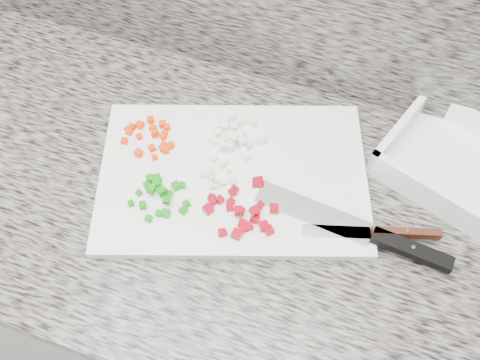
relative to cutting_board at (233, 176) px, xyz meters
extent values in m
cube|color=beige|center=(-0.11, -0.04, -0.48)|extent=(3.92, 0.62, 0.86)
cube|color=slate|center=(-0.11, -0.04, -0.03)|extent=(3.96, 0.64, 0.04)
cube|color=white|center=(0.00, 0.00, 0.00)|extent=(0.54, 0.45, 0.02)
cube|color=#F13B05|center=(-0.21, 0.03, 0.01)|extent=(0.01, 0.01, 0.01)
cube|color=#F13B05|center=(-0.21, 0.00, 0.01)|extent=(0.01, 0.01, 0.01)
cube|color=#F13B05|center=(-0.17, -0.02, 0.01)|extent=(0.01, 0.01, 0.01)
cube|color=#F13B05|center=(-0.22, 0.02, 0.01)|extent=(0.01, 0.01, 0.01)
cube|color=#F13B05|center=(-0.14, 0.01, 0.01)|extent=(0.02, 0.02, 0.01)
cube|color=#F13B05|center=(-0.16, 0.03, 0.02)|extent=(0.01, 0.01, 0.01)
cube|color=#F13B05|center=(-0.15, 0.04, 0.01)|extent=(0.01, 0.01, 0.01)
cube|color=#F13B05|center=(-0.13, 0.01, 0.01)|extent=(0.01, 0.01, 0.01)
cube|color=#F13B05|center=(-0.15, 0.05, 0.01)|extent=(0.01, 0.01, 0.01)
cube|color=#F13B05|center=(-0.14, 0.01, 0.01)|extent=(0.01, 0.01, 0.01)
cube|color=#F13B05|center=(-0.20, 0.04, 0.01)|extent=(0.01, 0.01, 0.01)
cube|color=#F13B05|center=(-0.18, 0.06, 0.01)|extent=(0.02, 0.02, 0.01)
cube|color=#F13B05|center=(-0.16, 0.03, 0.01)|extent=(0.01, 0.01, 0.01)
cube|color=#F13B05|center=(-0.19, 0.02, 0.01)|extent=(0.01, 0.01, 0.01)
cube|color=#F13B05|center=(-0.15, 0.00, 0.01)|extent=(0.02, 0.02, 0.01)
cube|color=#F13B05|center=(-0.13, 0.02, 0.01)|extent=(0.01, 0.01, 0.01)
cube|color=#F13B05|center=(-0.17, 0.04, 0.01)|extent=(0.01, 0.01, 0.01)
cube|color=#F13B05|center=(-0.13, 0.00, 0.01)|extent=(0.01, 0.01, 0.01)
cube|color=#F13B05|center=(-0.13, 0.00, 0.01)|extent=(0.01, 0.01, 0.01)
cube|color=#F13B05|center=(-0.14, -0.02, 0.01)|extent=(0.01, 0.01, 0.01)
cube|color=#F13B05|center=(-0.15, 0.03, 0.01)|extent=(0.01, 0.01, 0.01)
cube|color=#F13B05|center=(-0.21, 0.02, 0.01)|extent=(0.01, 0.01, 0.01)
cube|color=#F13B05|center=(-0.16, 0.06, 0.01)|extent=(0.02, 0.02, 0.01)
cube|color=white|center=(-0.05, 0.11, 0.01)|extent=(0.02, 0.02, 0.01)
cube|color=white|center=(-0.01, 0.12, 0.01)|extent=(0.01, 0.01, 0.01)
cube|color=white|center=(-0.04, 0.01, 0.01)|extent=(0.01, 0.01, 0.01)
cube|color=white|center=(-0.03, 0.09, 0.02)|extent=(0.01, 0.01, 0.01)
cube|color=white|center=(0.01, 0.04, 0.01)|extent=(0.02, 0.02, 0.01)
cube|color=white|center=(0.02, 0.08, 0.01)|extent=(0.01, 0.01, 0.01)
cube|color=white|center=(-0.04, 0.06, 0.01)|extent=(0.02, 0.02, 0.01)
cube|color=white|center=(-0.02, 0.07, 0.01)|extent=(0.02, 0.02, 0.01)
cube|color=white|center=(0.00, 0.06, 0.02)|extent=(0.02, 0.02, 0.01)
cube|color=white|center=(-0.06, 0.06, 0.01)|extent=(0.01, 0.01, 0.01)
cube|color=white|center=(-0.05, 0.10, 0.01)|extent=(0.02, 0.02, 0.01)
cube|color=white|center=(-0.03, 0.04, 0.02)|extent=(0.02, 0.02, 0.01)
cube|color=white|center=(-0.02, 0.06, 0.02)|extent=(0.02, 0.02, 0.01)
cube|color=white|center=(-0.01, 0.07, 0.02)|extent=(0.02, 0.02, 0.01)
cube|color=white|center=(0.02, 0.08, 0.01)|extent=(0.02, 0.02, 0.01)
cube|color=white|center=(-0.02, 0.01, 0.01)|extent=(0.01, 0.01, 0.01)
cube|color=white|center=(0.00, 0.11, 0.01)|extent=(0.02, 0.02, 0.01)
cube|color=white|center=(-0.02, 0.11, 0.02)|extent=(0.02, 0.02, 0.01)
cube|color=white|center=(0.01, 0.07, 0.01)|extent=(0.01, 0.01, 0.01)
cube|color=white|center=(-0.05, 0.09, 0.01)|extent=(0.02, 0.02, 0.01)
cube|color=white|center=(-0.06, 0.09, 0.01)|extent=(0.02, 0.02, 0.01)
cube|color=white|center=(-0.02, 0.09, 0.01)|extent=(0.01, 0.01, 0.01)
cube|color=white|center=(0.00, 0.05, 0.01)|extent=(0.02, 0.02, 0.01)
cube|color=white|center=(-0.02, 0.04, 0.02)|extent=(0.01, 0.01, 0.01)
cube|color=white|center=(-0.05, 0.07, 0.01)|extent=(0.01, 0.01, 0.01)
cube|color=white|center=(-0.05, 0.05, 0.01)|extent=(0.01, 0.01, 0.01)
cube|color=white|center=(0.02, 0.08, 0.02)|extent=(0.02, 0.02, 0.01)
cube|color=#0D810B|center=(-0.08, -0.10, 0.02)|extent=(0.01, 0.01, 0.01)
cube|color=#0D810B|center=(-0.12, -0.06, 0.01)|extent=(0.02, 0.02, 0.01)
cube|color=#0D810B|center=(-0.14, -0.12, 0.01)|extent=(0.01, 0.01, 0.01)
cube|color=#0D810B|center=(-0.10, -0.08, 0.01)|extent=(0.02, 0.02, 0.01)
cube|color=#0D810B|center=(-0.09, -0.12, 0.01)|extent=(0.01, 0.01, 0.01)
cube|color=#0D810B|center=(-0.10, -0.08, 0.02)|extent=(0.02, 0.02, 0.01)
cube|color=#0D810B|center=(-0.13, -0.08, 0.01)|extent=(0.02, 0.02, 0.01)
cube|color=#0D810B|center=(-0.12, -0.09, 0.02)|extent=(0.01, 0.01, 0.01)
cube|color=#0D810B|center=(-0.10, -0.13, 0.01)|extent=(0.01, 0.01, 0.01)
cube|color=#0D810B|center=(-0.12, -0.11, 0.01)|extent=(0.01, 0.01, 0.01)
cube|color=#0D810B|center=(-0.12, -0.07, 0.01)|extent=(0.02, 0.02, 0.01)
cube|color=#0D810B|center=(-0.05, -0.10, 0.01)|extent=(0.01, 0.01, 0.01)
cube|color=#0D810B|center=(-0.09, -0.08, 0.01)|extent=(0.01, 0.01, 0.01)
cube|color=#0D810B|center=(-0.05, -0.09, 0.01)|extent=(0.01, 0.01, 0.01)
cube|color=#0D810B|center=(-0.08, -0.11, 0.01)|extent=(0.01, 0.01, 0.01)
cube|color=#0D810B|center=(-0.13, -0.06, 0.01)|extent=(0.02, 0.02, 0.01)
cube|color=#0D810B|center=(-0.12, -0.11, 0.01)|extent=(0.02, 0.02, 0.01)
cube|color=#0D810B|center=(-0.14, -0.09, 0.01)|extent=(0.01, 0.01, 0.01)
cube|color=#0D810B|center=(-0.08, -0.06, 0.01)|extent=(0.02, 0.02, 0.01)
cube|color=#0D810B|center=(-0.07, -0.05, 0.01)|extent=(0.01, 0.01, 0.01)
cube|color=#9F0211|center=(0.01, -0.03, 0.01)|extent=(0.01, 0.01, 0.01)
cube|color=#9F0211|center=(0.04, -0.08, 0.02)|extent=(0.02, 0.02, 0.01)
cube|color=#9F0211|center=(0.05, -0.01, 0.02)|extent=(0.02, 0.02, 0.01)
cube|color=#9F0211|center=(0.06, -0.09, 0.01)|extent=(0.02, 0.02, 0.01)
cube|color=#9F0211|center=(0.07, -0.07, 0.01)|extent=(0.01, 0.01, 0.01)
cube|color=#9F0211|center=(0.05, 0.00, 0.01)|extent=(0.02, 0.02, 0.01)
cube|color=#9F0211|center=(0.02, -0.12, 0.01)|extent=(0.02, 0.02, 0.01)
cube|color=#9F0211|center=(0.00, -0.06, 0.01)|extent=(0.02, 0.02, 0.01)
cube|color=#9F0211|center=(0.06, -0.07, 0.03)|extent=(0.02, 0.02, 0.01)
cube|color=#9F0211|center=(0.05, -0.10, 0.01)|extent=(0.01, 0.01, 0.01)
cube|color=#9F0211|center=(0.02, -0.07, 0.01)|extent=(0.02, 0.02, 0.01)
cube|color=#9F0211|center=(0.01, -0.04, 0.01)|extent=(0.02, 0.02, 0.01)
cube|color=#9F0211|center=(0.09, -0.09, 0.01)|extent=(0.02, 0.02, 0.01)
cube|color=#9F0211|center=(-0.01, -0.07, 0.01)|extent=(0.02, 0.02, 0.01)
cube|color=#9F0211|center=(0.07, -0.05, 0.01)|extent=(0.01, 0.01, 0.01)
cube|color=#9F0211|center=(-0.01, -0.08, 0.02)|extent=(0.02, 0.02, 0.01)
cube|color=#9F0211|center=(-0.02, -0.06, 0.01)|extent=(0.01, 0.01, 0.01)
cube|color=#9F0211|center=(0.04, -0.07, 0.02)|extent=(0.02, 0.02, 0.01)
cube|color=#9F0211|center=(0.05, -0.11, 0.02)|extent=(0.02, 0.02, 0.01)
cube|color=#9F0211|center=(0.05, -0.09, 0.01)|extent=(0.01, 0.01, 0.01)
cube|color=#9F0211|center=(0.03, -0.12, 0.01)|extent=(0.02, 0.02, 0.01)
cube|color=#9F0211|center=(0.08, -0.08, 0.02)|extent=(0.02, 0.02, 0.01)
cube|color=#9F0211|center=(0.02, -0.06, 0.01)|extent=(0.01, 0.01, 0.01)
cube|color=#9F0211|center=(0.09, -0.05, 0.01)|extent=(0.02, 0.02, 0.01)
cube|color=beige|center=(-0.03, -0.02, 0.01)|extent=(0.01, 0.01, 0.01)
cube|color=beige|center=(0.01, -0.02, 0.01)|extent=(0.01, 0.01, 0.01)
cube|color=beige|center=(-0.01, -0.02, 0.01)|extent=(0.01, 0.01, 0.01)
cube|color=beige|center=(-0.03, -0.01, 0.01)|extent=(0.01, 0.01, 0.01)
cube|color=beige|center=(-0.04, -0.02, 0.01)|extent=(0.01, 0.01, 0.01)
cube|color=beige|center=(0.00, -0.01, 0.01)|extent=(0.01, 0.01, 0.01)
cube|color=beige|center=(-0.02, -0.04, 0.01)|extent=(0.01, 0.01, 0.01)
cube|color=beige|center=(-0.02, 0.01, 0.01)|extent=(0.01, 0.01, 0.01)
cube|color=beige|center=(-0.05, -0.02, 0.01)|extent=(0.01, 0.01, 0.01)
cube|color=beige|center=(-0.02, -0.03, 0.01)|extent=(0.01, 0.01, 0.01)
cube|color=beige|center=(-0.01, 0.00, 0.01)|extent=(0.01, 0.01, 0.01)
cube|color=beige|center=(-0.04, -0.01, 0.01)|extent=(0.01, 0.01, 0.01)
cube|color=beige|center=(-0.01, -0.03, 0.01)|extent=(0.01, 0.01, 0.01)
cube|color=beige|center=(-0.03, -0.04, 0.01)|extent=(0.01, 0.01, 0.01)
cube|color=silver|center=(0.15, -0.03, 0.01)|extent=(0.20, 0.06, 0.00)
cube|color=black|center=(0.32, -0.05, 0.02)|extent=(0.13, 0.04, 0.02)
cylinder|color=silver|center=(0.32, -0.05, 0.02)|extent=(0.01, 0.01, 0.00)
cube|color=silver|center=(0.20, -0.05, 0.01)|extent=(0.11, 0.05, 0.00)
cube|color=#431D10|center=(0.30, -0.02, 0.02)|extent=(0.11, 0.04, 0.02)
cylinder|color=silver|center=(0.30, -0.02, 0.02)|extent=(0.01, 0.01, 0.00)
cube|color=white|center=(0.38, 0.14, 0.00)|extent=(0.33, 0.28, 0.01)
cube|color=white|center=(0.35, 0.05, 0.03)|extent=(0.27, 0.10, 0.04)
cube|color=white|center=(0.26, 0.18, 0.03)|extent=(0.08, 0.19, 0.04)
camera|label=1|loc=(0.18, -0.48, 0.79)|focal=40.00mm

